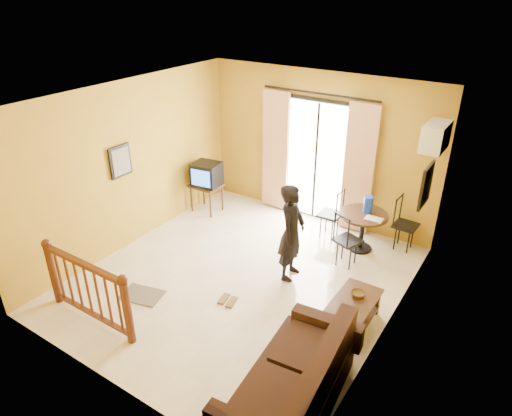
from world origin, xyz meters
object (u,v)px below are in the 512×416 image
Objects in this scene: coffee_table at (353,309)px; sofa at (297,385)px; dining_table at (363,222)px; standing_person at (292,233)px; television at (207,174)px.

sofa is at bearing -89.70° from coffee_table.
sofa is (0.64, -3.47, -0.20)m from dining_table.
coffee_table is (0.63, -1.90, -0.26)m from dining_table.
standing_person is (-0.63, -1.35, 0.24)m from dining_table.
coffee_table is at bearing -121.67° from standing_person.
standing_person is (2.46, -1.03, -0.02)m from television.
dining_table is 0.89× the size of coffee_table.
television is at bearing 156.96° from coffee_table.
standing_person is at bearing 156.49° from coffee_table.
standing_person is at bearing 115.42° from sofa.
coffee_table is 0.59× the size of standing_person.
dining_table is at bearing -2.24° from television.
coffee_table is at bearing -31.15° from television.
dining_table reaches higher than coffee_table.
dining_table is 0.42× the size of sofa.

